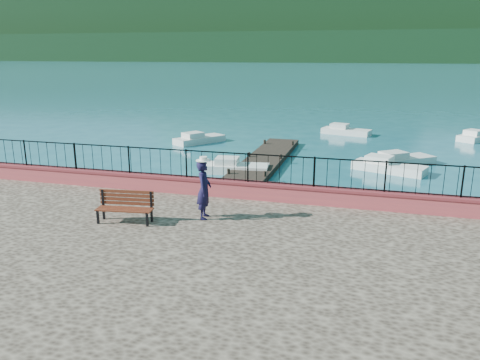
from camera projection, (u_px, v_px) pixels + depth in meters
The scene contains 15 objects.
ground at pixel (224, 281), 12.66m from camera, with size 2000.00×2000.00×0.00m, color #19596B.
parapet at pixel (256, 191), 15.71m from camera, with size 28.00×0.46×0.58m, color #B94244.
railing at pixel (257, 168), 15.50m from camera, with size 27.00×0.05×0.95m, color black.
dock at pixel (256, 168), 24.29m from camera, with size 2.00×16.00×0.30m, color #2D231C.
far_forest at pixel (369, 47), 289.07m from camera, with size 900.00×60.00×18.00m, color black.
foothills at pixel (371, 30), 341.39m from camera, with size 900.00×120.00×44.00m, color black.
park_bench at pixel (125, 213), 13.54m from camera, with size 1.69×0.74×0.91m.
person at pixel (204, 190), 13.73m from camera, with size 0.64×0.42×1.75m, color black.
hat at pixel (203, 159), 13.49m from camera, with size 0.44×0.44×0.12m, color white.
boat_0 at pixel (236, 165), 23.95m from camera, with size 3.27×1.30×0.80m, color silver.
boat_1 at pixel (389, 164), 24.14m from camera, with size 3.64×1.30×0.80m, color white.
boat_2 at pixel (402, 158), 25.61m from camera, with size 3.83×1.30×0.80m, color silver.
boat_3 at pixel (200, 137), 31.84m from camera, with size 3.56×1.30×0.80m, color silver.
boat_4 at pixel (346, 129), 35.13m from camera, with size 3.56×1.30×0.80m, color silver.
boat_5 at pixel (477, 135), 32.81m from camera, with size 3.27×1.30×0.80m, color silver.
Camera 1 is at (3.50, -10.95, 5.98)m, focal length 35.00 mm.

